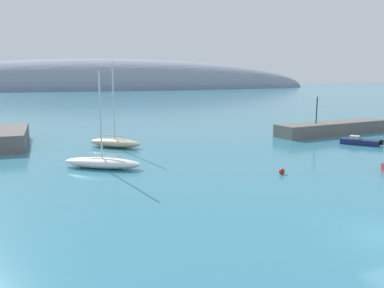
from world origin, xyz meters
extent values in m
cube|color=#66605B|center=(22.73, 32.85, 0.89)|extent=(19.94, 6.64, 1.78)
ellipsoid|color=gray|center=(20.12, 228.34, 0.00)|extent=(264.86, 54.34, 35.54)
ellipsoid|color=#C6B284|center=(-9.84, 32.82, 0.54)|extent=(6.63, 6.10, 1.09)
cylinder|color=silver|center=(-9.84, 32.82, 5.70)|extent=(0.17, 0.17, 9.23)
cube|color=silver|center=(-10.08, 33.02, 1.44)|extent=(2.42, 2.09, 0.10)
ellipsoid|color=white|center=(-12.73, 22.22, 0.50)|extent=(7.63, 5.91, 1.01)
cylinder|color=silver|center=(-12.73, 22.22, 5.07)|extent=(0.17, 0.17, 8.12)
cube|color=silver|center=(-12.44, 22.03, 1.36)|extent=(2.98, 1.95, 0.10)
cube|color=navy|center=(19.80, 24.15, 0.34)|extent=(4.21, 4.71, 0.68)
cube|color=black|center=(21.33, 22.15, 0.51)|extent=(0.55, 0.57, 0.61)
cube|color=#B2B7C1|center=(19.38, 24.69, 0.88)|extent=(1.53, 1.53, 0.40)
sphere|color=red|center=(2.05, 14.35, 0.26)|extent=(0.52, 0.52, 0.52)
cylinder|color=black|center=(19.23, 32.42, 3.64)|extent=(0.16, 0.16, 3.72)
sphere|color=#EAEACC|center=(19.23, 32.42, 5.68)|extent=(0.36, 0.36, 0.36)
camera|label=1|loc=(-17.30, -15.45, 8.82)|focal=37.26mm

